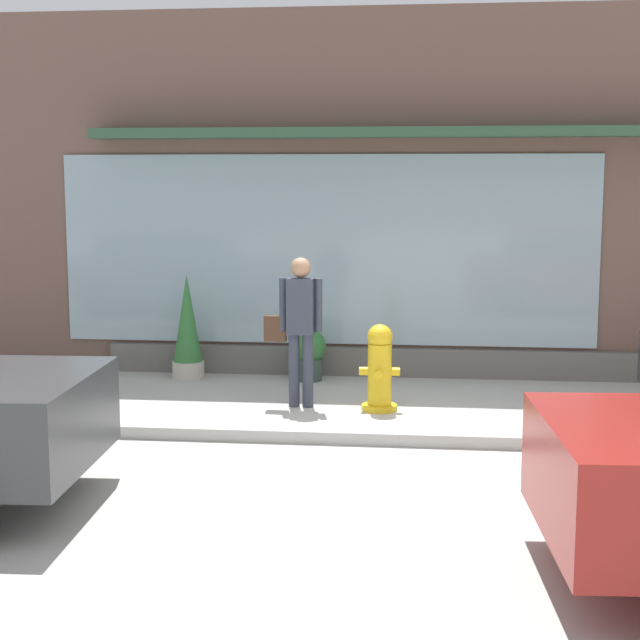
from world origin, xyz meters
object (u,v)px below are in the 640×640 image
at_px(fire_hydrant, 380,368).
at_px(potted_plant_by_entrance, 187,328).
at_px(potted_plant_near_hydrant, 308,352).
at_px(pedestrian_with_handbag, 299,321).

relative_size(fire_hydrant, potted_plant_by_entrance, 0.72).
xyz_separation_m(potted_plant_by_entrance, potted_plant_near_hydrant, (1.51, 0.04, -0.28)).
bearing_deg(fire_hydrant, potted_plant_near_hydrant, 122.80).
relative_size(fire_hydrant, pedestrian_with_handbag, 0.57).
relative_size(pedestrian_with_handbag, potted_plant_by_entrance, 1.25).
height_order(fire_hydrant, potted_plant_near_hydrant, fire_hydrant).
relative_size(potted_plant_by_entrance, potted_plant_near_hydrant, 2.02).
relative_size(fire_hydrant, potted_plant_near_hydrant, 1.45).
height_order(fire_hydrant, pedestrian_with_handbag, pedestrian_with_handbag).
bearing_deg(fire_hydrant, pedestrian_with_handbag, 175.53).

